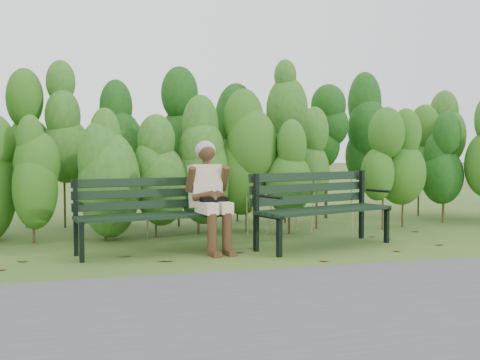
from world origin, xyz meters
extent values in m
plane|color=#355624|center=(0.00, 0.00, 0.00)|extent=(80.00, 80.00, 0.00)
cube|color=#474749|center=(0.00, -2.20, 0.01)|extent=(60.00, 2.50, 0.01)
cylinder|color=#47381E|center=(-2.14, 1.30, 0.40)|extent=(0.03, 0.03, 0.80)
ellipsoid|color=#357527|center=(-2.14, 1.30, 1.04)|extent=(0.64, 0.64, 1.44)
cylinder|color=#47381E|center=(-1.53, 1.30, 0.40)|extent=(0.03, 0.03, 0.80)
ellipsoid|color=#357527|center=(-1.53, 1.30, 1.04)|extent=(0.64, 0.64, 1.44)
cylinder|color=#47381E|center=(-0.92, 1.30, 0.40)|extent=(0.03, 0.03, 0.80)
ellipsoid|color=#357527|center=(-0.92, 1.30, 1.04)|extent=(0.64, 0.64, 1.44)
cylinder|color=#47381E|center=(-0.31, 1.30, 0.40)|extent=(0.03, 0.03, 0.80)
ellipsoid|color=#357527|center=(-0.31, 1.30, 1.04)|extent=(0.64, 0.64, 1.44)
cylinder|color=#47381E|center=(0.31, 1.30, 0.40)|extent=(0.03, 0.03, 0.80)
ellipsoid|color=#357527|center=(0.31, 1.30, 1.04)|extent=(0.64, 0.64, 1.44)
cylinder|color=#47381E|center=(0.92, 1.30, 0.40)|extent=(0.03, 0.03, 0.80)
ellipsoid|color=#357527|center=(0.92, 1.30, 1.04)|extent=(0.64, 0.64, 1.44)
cylinder|color=#47381E|center=(1.53, 1.30, 0.40)|extent=(0.03, 0.03, 0.80)
ellipsoid|color=#357527|center=(1.53, 1.30, 1.04)|extent=(0.64, 0.64, 1.44)
cylinder|color=#47381E|center=(2.14, 1.30, 0.40)|extent=(0.03, 0.03, 0.80)
ellipsoid|color=#357527|center=(2.14, 1.30, 1.04)|extent=(0.64, 0.64, 1.44)
cylinder|color=#47381E|center=(2.75, 1.30, 0.40)|extent=(0.03, 0.03, 0.80)
ellipsoid|color=#357527|center=(2.75, 1.30, 1.04)|extent=(0.64, 0.64, 1.44)
cylinder|color=#47381E|center=(3.36, 1.30, 0.40)|extent=(0.03, 0.03, 0.80)
ellipsoid|color=#357527|center=(3.36, 1.30, 1.04)|extent=(0.64, 0.64, 1.44)
cylinder|color=#47381E|center=(-2.69, 2.30, 0.55)|extent=(0.04, 0.04, 1.10)
ellipsoid|color=#164819|center=(-2.69, 2.30, 1.43)|extent=(0.70, 0.70, 1.98)
cylinder|color=#47381E|center=(-1.92, 2.30, 0.55)|extent=(0.04, 0.04, 1.10)
ellipsoid|color=#164819|center=(-1.92, 2.30, 1.43)|extent=(0.70, 0.70, 1.98)
cylinder|color=#47381E|center=(-1.15, 2.30, 0.55)|extent=(0.04, 0.04, 1.10)
ellipsoid|color=#164819|center=(-1.15, 2.30, 1.43)|extent=(0.70, 0.70, 1.98)
cylinder|color=#47381E|center=(-0.38, 2.30, 0.55)|extent=(0.04, 0.04, 1.10)
ellipsoid|color=#164819|center=(-0.38, 2.30, 1.43)|extent=(0.70, 0.70, 1.98)
cylinder|color=#47381E|center=(0.38, 2.30, 0.55)|extent=(0.04, 0.04, 1.10)
ellipsoid|color=#164819|center=(0.38, 2.30, 1.43)|extent=(0.70, 0.70, 1.98)
cylinder|color=#47381E|center=(1.15, 2.30, 0.55)|extent=(0.04, 0.04, 1.10)
ellipsoid|color=#164819|center=(1.15, 2.30, 1.43)|extent=(0.70, 0.70, 1.98)
cylinder|color=#47381E|center=(1.92, 2.30, 0.55)|extent=(0.04, 0.04, 1.10)
ellipsoid|color=#164819|center=(1.92, 2.30, 1.43)|extent=(0.70, 0.70, 1.98)
cylinder|color=#47381E|center=(2.69, 2.30, 0.55)|extent=(0.04, 0.04, 1.10)
ellipsoid|color=#164819|center=(2.69, 2.30, 1.43)|extent=(0.70, 0.70, 1.98)
cylinder|color=#47381E|center=(3.46, 2.30, 0.55)|extent=(0.04, 0.04, 1.10)
ellipsoid|color=#164819|center=(3.46, 2.30, 1.43)|extent=(0.70, 0.70, 1.98)
cylinder|color=#47381E|center=(4.22, 2.30, 0.55)|extent=(0.04, 0.04, 1.10)
ellipsoid|color=#164819|center=(4.22, 2.30, 1.43)|extent=(0.70, 0.70, 1.98)
cube|color=brown|center=(-1.10, -0.98, 0.00)|extent=(0.08, 0.10, 0.01)
cube|color=brown|center=(0.14, -1.17, 0.00)|extent=(0.11, 0.11, 0.01)
cube|color=brown|center=(1.97, -0.18, 0.00)|extent=(0.10, 0.11, 0.01)
cube|color=brown|center=(2.17, -0.68, 0.00)|extent=(0.11, 0.11, 0.01)
cube|color=brown|center=(-0.13, 0.66, 0.00)|extent=(0.11, 0.11, 0.01)
cube|color=brown|center=(1.89, -1.14, 0.00)|extent=(0.10, 0.08, 0.01)
cube|color=brown|center=(-2.03, 0.71, 0.00)|extent=(0.11, 0.11, 0.01)
cube|color=brown|center=(-2.33, -0.35, 0.00)|extent=(0.11, 0.09, 0.01)
cube|color=brown|center=(2.74, -0.12, 0.00)|extent=(0.11, 0.10, 0.01)
cube|color=brown|center=(0.84, 0.29, 0.00)|extent=(0.11, 0.09, 0.01)
cube|color=brown|center=(1.04, -0.92, 0.00)|extent=(0.09, 0.07, 0.01)
cube|color=brown|center=(-0.68, 0.82, 0.00)|extent=(0.09, 0.07, 0.01)
cube|color=brown|center=(1.17, -0.39, 0.00)|extent=(0.10, 0.08, 0.01)
cube|color=brown|center=(1.51, 0.93, 0.00)|extent=(0.10, 0.11, 0.01)
cube|color=brown|center=(1.52, 0.60, 0.00)|extent=(0.11, 0.11, 0.01)
cube|color=brown|center=(-1.48, 0.20, 0.00)|extent=(0.10, 0.09, 0.01)
cube|color=brown|center=(1.55, -0.65, 0.00)|extent=(0.10, 0.08, 0.01)
cube|color=brown|center=(1.90, -0.43, 0.00)|extent=(0.10, 0.11, 0.01)
cube|color=black|center=(-0.96, 0.01, 0.39)|extent=(1.57, 0.36, 0.04)
cube|color=black|center=(-0.98, 0.12, 0.39)|extent=(1.57, 0.36, 0.04)
cube|color=black|center=(-1.00, 0.23, 0.39)|extent=(1.57, 0.36, 0.04)
cube|color=black|center=(-1.02, 0.34, 0.39)|extent=(1.57, 0.36, 0.04)
cube|color=black|center=(-1.03, 0.42, 0.49)|extent=(1.56, 0.32, 0.09)
cube|color=black|center=(-1.03, 0.43, 0.61)|extent=(1.56, 0.32, 0.09)
cube|color=black|center=(-1.03, 0.44, 0.74)|extent=(1.56, 0.32, 0.09)
cube|color=black|center=(-1.70, -0.13, 0.20)|extent=(0.05, 0.05, 0.39)
cube|color=black|center=(-1.77, 0.25, 0.39)|extent=(0.05, 0.05, 0.79)
cube|color=black|center=(-1.73, 0.05, 0.38)|extent=(0.12, 0.44, 0.04)
cylinder|color=black|center=(-1.72, 0.00, 0.57)|extent=(0.09, 0.33, 0.03)
cube|color=black|center=(-0.22, 0.13, 0.20)|extent=(0.05, 0.05, 0.39)
cube|color=black|center=(-0.28, 0.50, 0.39)|extent=(0.05, 0.05, 0.79)
cube|color=black|center=(-0.25, 0.30, 0.38)|extent=(0.12, 0.44, 0.04)
cylinder|color=black|center=(-0.24, 0.26, 0.57)|extent=(0.09, 0.33, 0.03)
cube|color=black|center=(0.98, -0.07, 0.42)|extent=(1.61, 0.65, 0.04)
cube|color=black|center=(0.94, 0.03, 0.42)|extent=(1.61, 0.65, 0.04)
cube|color=black|center=(0.90, 0.14, 0.42)|extent=(1.61, 0.65, 0.04)
cube|color=black|center=(0.86, 0.25, 0.42)|extent=(1.61, 0.65, 0.04)
cube|color=black|center=(0.83, 0.33, 0.52)|extent=(1.59, 0.61, 0.10)
cube|color=black|center=(0.83, 0.35, 0.65)|extent=(1.59, 0.61, 0.10)
cube|color=black|center=(0.82, 0.36, 0.78)|extent=(1.59, 0.61, 0.10)
cube|color=black|center=(0.23, -0.35, 0.21)|extent=(0.06, 0.06, 0.42)
cube|color=black|center=(0.09, 0.02, 0.42)|extent=(0.06, 0.06, 0.83)
cube|color=black|center=(0.17, -0.18, 0.40)|extent=(0.20, 0.45, 0.04)
cylinder|color=black|center=(0.18, -0.22, 0.60)|extent=(0.15, 0.34, 0.03)
cube|color=black|center=(1.73, 0.18, 0.21)|extent=(0.06, 0.06, 0.42)
cube|color=black|center=(1.60, 0.56, 0.42)|extent=(0.06, 0.06, 0.83)
cube|color=black|center=(1.67, 0.36, 0.40)|extent=(0.20, 0.45, 0.04)
cylinder|color=black|center=(1.68, 0.31, 0.60)|extent=(0.15, 0.34, 0.03)
cube|color=beige|center=(-0.44, 0.07, 0.48)|extent=(0.19, 0.41, 0.12)
cube|color=beige|center=(-0.27, 0.10, 0.48)|extent=(0.19, 0.41, 0.12)
cylinder|color=#462D18|center=(-0.41, -0.08, 0.22)|extent=(0.12, 0.12, 0.43)
cylinder|color=#462D18|center=(-0.25, -0.05, 0.22)|extent=(0.12, 0.12, 0.43)
cube|color=#462D18|center=(-0.40, -0.16, 0.03)|extent=(0.11, 0.20, 0.06)
cube|color=#462D18|center=(-0.23, -0.13, 0.03)|extent=(0.11, 0.20, 0.06)
cube|color=beige|center=(-0.40, 0.33, 0.69)|extent=(0.37, 0.29, 0.48)
cylinder|color=#462D18|center=(-0.39, 0.31, 0.94)|extent=(0.08, 0.08, 0.09)
sphere|color=#462D18|center=(-0.39, 0.31, 1.06)|extent=(0.19, 0.19, 0.19)
ellipsoid|color=gray|center=(-0.40, 0.33, 1.08)|extent=(0.22, 0.21, 0.20)
cylinder|color=#462D18|center=(-0.58, 0.23, 0.77)|extent=(0.11, 0.20, 0.29)
cylinder|color=#462D18|center=(-0.19, 0.29, 0.77)|extent=(0.11, 0.20, 0.29)
cylinder|color=#462D18|center=(-0.46, 0.12, 0.60)|extent=(0.24, 0.22, 0.12)
cylinder|color=#462D18|center=(-0.27, 0.16, 0.60)|extent=(0.18, 0.26, 0.12)
sphere|color=#462D18|center=(-0.35, 0.09, 0.58)|extent=(0.10, 0.10, 0.10)
cube|color=black|center=(-0.36, 0.09, 0.51)|extent=(0.29, 0.16, 0.15)
camera|label=1|loc=(-1.58, -5.70, 1.08)|focal=42.00mm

